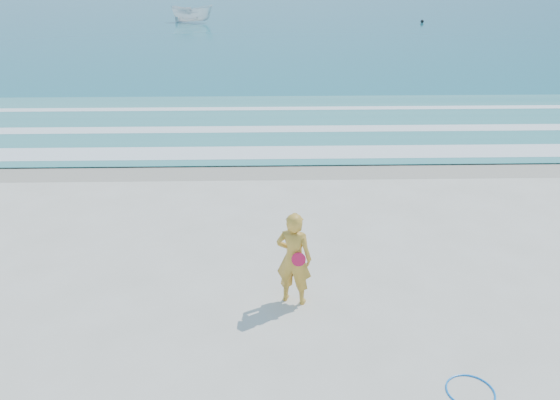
{
  "coord_description": "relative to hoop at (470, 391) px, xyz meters",
  "views": [
    {
      "loc": [
        -0.01,
        -7.8,
        6.18
      ],
      "look_at": [
        0.28,
        4.0,
        1.0
      ],
      "focal_mm": 35.0,
      "sensor_mm": 36.0,
      "label": 1
    }
  ],
  "objects": [
    {
      "name": "hoop",
      "position": [
        0.0,
        0.0,
        0.0
      ],
      "size": [
        0.94,
        0.94,
        0.03
      ],
      "primitive_type": "torus",
      "rotation": [
        0.0,
        0.0,
        0.28
      ],
      "color": "#0C79E9",
      "rests_on": "ground"
    },
    {
      "name": "foam_near",
      "position": [
        -3.13,
        11.57,
        0.04
      ],
      "size": [
        400.0,
        1.4,
        0.01
      ],
      "primitive_type": "cube",
      "color": "white",
      "rests_on": "shallow"
    },
    {
      "name": "shallow",
      "position": [
        -3.13,
        15.27,
        0.03
      ],
      "size": [
        400.0,
        10.0,
        0.01
      ],
      "primitive_type": "cube",
      "color": "#59B7AD",
      "rests_on": "ocean"
    },
    {
      "name": "wet_sand",
      "position": [
        -3.13,
        10.27,
        -0.01
      ],
      "size": [
        400.0,
        2.4,
        0.0
      ],
      "primitive_type": "cube",
      "color": "#B2A893",
      "rests_on": "ground"
    },
    {
      "name": "foam_far",
      "position": [
        -3.13,
        17.77,
        0.04
      ],
      "size": [
        400.0,
        0.6,
        0.01
      ],
      "primitive_type": "cube",
      "color": "white",
      "rests_on": "shallow"
    },
    {
      "name": "foam_mid",
      "position": [
        -3.13,
        14.47,
        0.04
      ],
      "size": [
        400.0,
        0.9,
        0.01
      ],
      "primitive_type": "cube",
      "color": "white",
      "rests_on": "shallow"
    },
    {
      "name": "woman",
      "position": [
        -2.65,
        2.57,
        0.95
      ],
      "size": [
        0.81,
        0.66,
        1.92
      ],
      "color": "gold",
      "rests_on": "ground"
    },
    {
      "name": "ground",
      "position": [
        -3.13,
        1.27,
        -0.01
      ],
      "size": [
        400.0,
        400.0,
        0.0
      ],
      "primitive_type": "plane",
      "color": "silver",
      "rests_on": "ground"
    },
    {
      "name": "buoy",
      "position": [
        13.71,
        54.68,
        0.21
      ],
      "size": [
        0.36,
        0.36,
        0.36
      ],
      "primitive_type": "sphere",
      "color": "black",
      "rests_on": "ocean"
    },
    {
      "name": "boat",
      "position": [
        -11.13,
        55.82,
        0.96
      ],
      "size": [
        5.14,
        3.21,
        1.86
      ],
      "primitive_type": "imported",
      "rotation": [
        0.0,
        0.0,
        1.26
      ],
      "color": "white",
      "rests_on": "ocean"
    }
  ]
}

